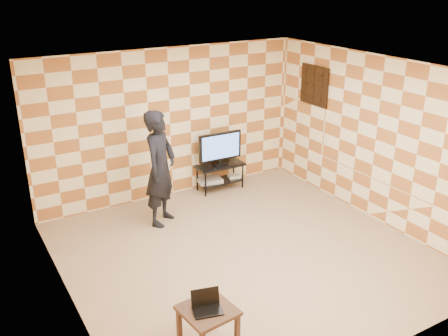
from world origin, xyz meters
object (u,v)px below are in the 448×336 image
Objects in this scene: tv_stand at (220,171)px; person at (160,168)px; tv at (220,147)px; side_table at (208,316)px.

person is (-1.49, -0.67, 0.59)m from tv_stand.
person reaches higher than tv.
person is at bearing -155.78° from tv.
tv_stand is 0.48m from tv.
tv reaches higher than tv_stand.
side_table is 3.14m from person.
tv reaches higher than side_table.
tv is 1.64m from person.
tv is 1.42× the size of side_table.
tv_stand is at bearing 91.85° from tv.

